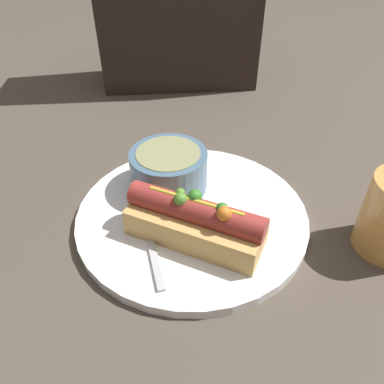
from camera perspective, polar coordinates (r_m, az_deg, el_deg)
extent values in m
plane|color=#4C4238|center=(0.49, 0.00, -4.09)|extent=(4.00, 4.00, 0.00)
cylinder|color=white|center=(0.48, 0.00, -3.54)|extent=(0.29, 0.29, 0.01)
cube|color=tan|center=(0.43, 0.58, -5.35)|extent=(0.17, 0.13, 0.03)
cylinder|color=#9E332D|center=(0.42, 0.61, -2.85)|extent=(0.15, 0.10, 0.03)
sphere|color=#518C2D|center=(0.42, -1.82, -0.14)|extent=(0.01, 0.01, 0.01)
sphere|color=#387A28|center=(0.40, 4.60, -2.51)|extent=(0.01, 0.01, 0.01)
sphere|color=#387A28|center=(0.41, -0.16, -0.73)|extent=(0.02, 0.02, 0.02)
sphere|color=#518C2D|center=(0.41, -1.77, -1.10)|extent=(0.02, 0.02, 0.02)
sphere|color=orange|center=(0.39, 4.94, -3.31)|extent=(0.02, 0.02, 0.02)
cylinder|color=gold|center=(0.41, 0.62, -1.39)|extent=(0.10, 0.06, 0.01)
cylinder|color=slate|center=(0.50, -3.54, 3.36)|extent=(0.10, 0.10, 0.05)
cylinder|color=#8C8E60|center=(0.49, -3.64, 5.33)|extent=(0.08, 0.08, 0.01)
cube|color=#B7B7BC|center=(0.44, -6.32, -7.55)|extent=(0.03, 0.14, 0.00)
ellipsoid|color=#B7B7BC|center=(0.50, -7.93, -0.25)|extent=(0.03, 0.04, 0.01)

